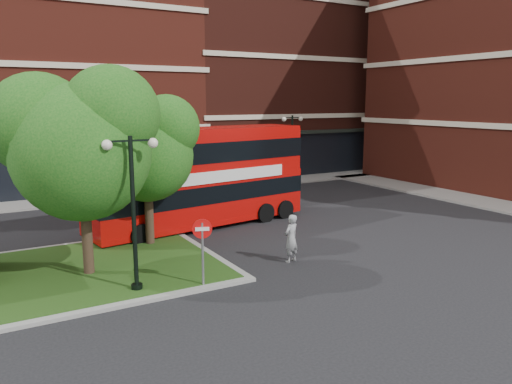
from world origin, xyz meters
TOP-DOWN VIEW (x-y plane):
  - ground at (0.00, 0.00)m, footprint 120.00×120.00m
  - pavement_far at (0.00, 16.50)m, footprint 44.00×3.00m
  - pavement_side at (16.50, 2.00)m, footprint 3.00×28.00m
  - terrace_far_right at (14.00, 24.00)m, footprint 18.00×12.00m
  - traffic_island at (-8.00, 3.00)m, footprint 12.60×7.60m
  - tree_island_west at (-6.60, 2.58)m, footprint 5.40×4.71m
  - tree_island_east at (-3.58, 5.06)m, footprint 4.46×3.90m
  - lamp_island at (-5.50, 0.20)m, footprint 1.72×0.36m
  - lamp_far_left at (2.00, 14.50)m, footprint 1.72×0.36m
  - lamp_far_right at (10.00, 14.50)m, footprint 1.72×0.36m
  - bus at (-0.30, 7.05)m, footprint 11.16×4.08m
  - woman at (0.50, 0.37)m, footprint 0.77×0.63m
  - car_silver at (-3.10, 14.50)m, footprint 4.20×1.77m
  - car_white at (4.17, 14.50)m, footprint 4.26×1.63m
  - no_entry_sign at (-3.50, -0.47)m, footprint 0.62×0.28m

SIDE VIEW (x-z plane):
  - ground at x=0.00m, z-range 0.00..0.00m
  - pavement_far at x=0.00m, z-range 0.00..0.12m
  - pavement_side at x=16.50m, z-range 0.00..0.12m
  - traffic_island at x=-8.00m, z-range -0.01..0.14m
  - car_white at x=4.17m, z-range 0.00..1.39m
  - car_silver at x=-3.10m, z-range 0.00..1.42m
  - woman at x=0.50m, z-range 0.00..1.84m
  - no_entry_sign at x=-3.50m, z-range 0.50..2.82m
  - bus at x=-0.30m, z-range 0.65..4.82m
  - lamp_island at x=-5.50m, z-range 0.33..5.33m
  - lamp_far_left at x=2.00m, z-range 0.33..5.33m
  - lamp_far_right at x=10.00m, z-range 0.33..5.33m
  - tree_island_east at x=-3.58m, z-range 1.10..7.39m
  - tree_island_west at x=-6.60m, z-range 1.19..8.40m
  - terrace_far_right at x=14.00m, z-range 0.00..16.00m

